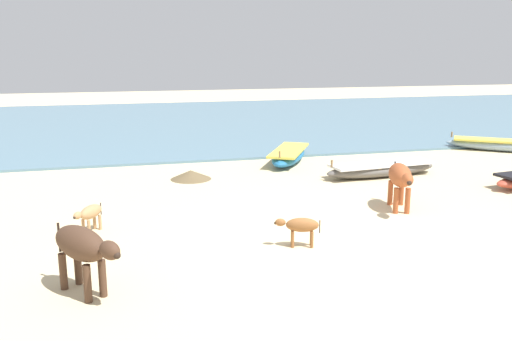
% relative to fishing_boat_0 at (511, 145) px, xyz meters
% --- Properties ---
extents(ground, '(80.00, 80.00, 0.00)m').
position_rel_fishing_boat_0_xyz_m(ground, '(-9.55, -7.19, -0.23)').
color(ground, beige).
extents(sea_water, '(60.00, 20.00, 0.08)m').
position_rel_fishing_boat_0_xyz_m(sea_water, '(-9.55, 10.87, -0.19)').
color(sea_water, slate).
rests_on(sea_water, ground).
extents(fishing_boat_0, '(4.09, 3.28, 0.62)m').
position_rel_fishing_boat_0_xyz_m(fishing_boat_0, '(0.00, 0.00, 0.00)').
color(fishing_boat_0, '#8CA5B7').
rests_on(fishing_boat_0, ground).
extents(fishing_boat_2, '(2.30, 3.17, 0.64)m').
position_rel_fishing_boat_0_xyz_m(fishing_boat_2, '(-8.41, 0.19, 0.01)').
color(fishing_boat_2, '#1E669E').
rests_on(fishing_boat_2, ground).
extents(fishing_boat_3, '(3.63, 1.18, 0.60)m').
position_rel_fishing_boat_0_xyz_m(fishing_boat_3, '(-6.40, -2.39, -0.01)').
color(fishing_boat_3, '#5B5651').
rests_on(fishing_boat_3, ground).
extents(cow_adult_dark, '(1.16, 1.47, 1.05)m').
position_rel_fishing_boat_0_xyz_m(cow_adult_dark, '(-14.39, -8.30, 0.53)').
color(cow_adult_dark, '#4C3323').
rests_on(cow_adult_dark, ground).
extents(calf_near_tan, '(0.62, 0.79, 0.56)m').
position_rel_fishing_boat_0_xyz_m(calf_near_tan, '(-14.42, -5.40, 0.17)').
color(calf_near_tan, tan).
rests_on(calf_near_tan, ground).
extents(calf_far_brown, '(0.85, 0.41, 0.56)m').
position_rel_fishing_boat_0_xyz_m(calf_far_brown, '(-10.57, -7.21, 0.17)').
color(calf_far_brown, brown).
rests_on(calf_far_brown, ground).
extents(cow_second_adult_rust, '(0.82, 1.62, 1.07)m').
position_rel_fishing_boat_0_xyz_m(cow_second_adult_rust, '(-7.58, -5.54, 0.54)').
color(cow_second_adult_rust, '#9E4C28').
rests_on(cow_second_adult_rust, ground).
extents(debris_pile_1, '(1.64, 1.64, 0.26)m').
position_rel_fishing_boat_0_xyz_m(debris_pile_1, '(-11.85, -1.33, -0.10)').
color(debris_pile_1, brown).
rests_on(debris_pile_1, ground).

